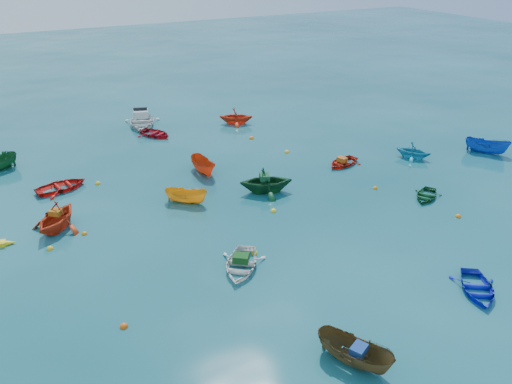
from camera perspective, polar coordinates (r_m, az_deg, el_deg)
name	(u,v)px	position (r m, az deg, el deg)	size (l,w,h in m)	color
ground	(300,236)	(26.71, 5.04, -5.01)	(160.00, 160.00, 0.00)	#093B44
dinghy_white_near	(241,268)	(24.16, -1.76, -8.68)	(2.20, 3.07, 0.64)	white
sampan_brown_mid	(353,363)	(19.86, 11.06, -18.63)	(1.15, 3.05, 1.18)	#533E1E
dinghy_blue_se	(476,292)	(24.75, 23.86, -10.37)	(2.03, 2.84, 0.59)	#0F1ABD
dinghy_orange_w	(58,229)	(29.31, -21.67, -3.92)	(2.75, 3.19, 1.68)	red
sampan_yellow_mid	(187,202)	(30.23, -7.94, -1.18)	(1.00, 2.66, 1.03)	orange
dinghy_green_e	(425,198)	(32.22, 18.80, -0.61)	(1.69, 2.36, 0.49)	#114C23
dinghy_cyan_se	(412,158)	(37.97, 17.43, 3.75)	(2.11, 2.45, 1.29)	teal
dinghy_red_nw	(62,189)	(33.81, -21.29, 0.27)	(2.24, 3.12, 0.65)	red
sampan_orange_n	(204,173)	(34.04, -5.99, 2.23)	(1.12, 2.97, 1.15)	#DA4214
dinghy_green_n	(266,192)	(31.19, 1.15, 0.00)	(2.80, 3.25, 1.71)	#104420
dinghy_red_ne	(342,165)	(35.61, 9.85, 3.09)	(1.91, 2.67, 0.55)	red
sampan_blue_far	(486,153)	(40.91, 24.75, 4.11)	(1.17, 3.11, 1.20)	#0D45AE
dinghy_red_far	(155,136)	(41.35, -11.44, 6.31)	(2.06, 2.88, 0.60)	#AA0E1B
dinghy_orange_far	(236,124)	(43.47, -2.29, 7.82)	(2.44, 2.83, 1.49)	red
motorboat_white	(142,126)	(44.04, -12.89, 7.42)	(3.06, 4.28, 1.49)	silver
tarp_green_a	(241,258)	(23.96, -1.73, -7.57)	(0.75, 0.57, 0.36)	#114616
tarp_blue_a	(359,350)	(19.31, 11.67, -17.23)	(0.64, 0.48, 0.31)	navy
tarp_orange_a	(55,212)	(28.89, -21.94, -2.17)	(0.61, 0.47, 0.30)	#AF5B12
tarp_green_b	(265,177)	(30.73, 0.99, 1.72)	(0.74, 0.56, 0.36)	#124B28
tarp_orange_b	(342,159)	(35.36, 9.80, 3.69)	(0.63, 0.48, 0.31)	#BA5613
buoy_or_a	(124,327)	(21.62, -14.85, -14.67)	(0.34, 0.34, 0.34)	#D84F0B
buoy_ye_a	(254,253)	(25.19, -0.17, -7.04)	(0.33, 0.33, 0.33)	yellow
buoy_or_b	(458,217)	(30.62, 22.08, -2.65)	(0.33, 0.33, 0.33)	orange
buoy_ye_b	(50,249)	(27.58, -22.46, -6.06)	(0.35, 0.35, 0.35)	gold
buoy_or_c	(85,234)	(28.29, -19.01, -4.57)	(0.31, 0.31, 0.31)	orange
buoy_ye_c	(273,211)	(28.96, 2.00, -2.23)	(0.35, 0.35, 0.35)	yellow
buoy_or_d	(375,189)	(32.51, 13.46, 0.39)	(0.30, 0.30, 0.30)	orange
buoy_ye_d	(98,184)	(33.82, -17.60, 0.89)	(0.35, 0.35, 0.35)	gold
buoy_or_e	(251,139)	(39.93, -0.53, 6.12)	(0.38, 0.38, 0.38)	orange
buoy_ye_e	(287,152)	(37.28, 3.55, 4.54)	(0.36, 0.36, 0.36)	yellow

